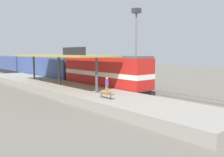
# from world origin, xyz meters

# --- Properties ---
(ground_plane) EXTENTS (120.00, 120.00, 0.00)m
(ground_plane) POSITION_xyz_m (2.00, 0.00, 0.00)
(ground_plane) COLOR #666056
(track_near) EXTENTS (3.20, 110.00, 0.16)m
(track_near) POSITION_xyz_m (0.00, 0.00, 0.03)
(track_near) COLOR #565249
(track_near) RESTS_ON ground
(track_far) EXTENTS (3.20, 110.00, 0.16)m
(track_far) POSITION_xyz_m (4.60, 0.00, 0.03)
(track_far) COLOR #565249
(track_far) RESTS_ON ground
(platform) EXTENTS (6.00, 44.00, 0.90)m
(platform) POSITION_xyz_m (-4.60, 0.00, 0.45)
(platform) COLOR gray
(platform) RESTS_ON ground
(station_canopy) EXTENTS (5.20, 18.00, 4.70)m
(station_canopy) POSITION_xyz_m (-4.60, -0.09, 4.53)
(station_canopy) COLOR #47474C
(station_canopy) RESTS_ON platform
(platform_bench) EXTENTS (0.44, 1.70, 0.50)m
(platform_bench) POSITION_xyz_m (-6.00, -11.24, 1.34)
(platform_bench) COLOR #333338
(platform_bench) RESTS_ON platform
(locomotive) EXTENTS (2.93, 14.43, 4.44)m
(locomotive) POSITION_xyz_m (0.00, -3.46, 2.41)
(locomotive) COLOR #28282D
(locomotive) RESTS_ON track_near
(passenger_carriage_front) EXTENTS (2.90, 20.00, 4.24)m
(passenger_carriage_front) POSITION_xyz_m (0.00, 14.54, 2.31)
(passenger_carriage_front) COLOR #28282D
(passenger_carriage_front) RESTS_ON track_near
(passenger_carriage_rear) EXTENTS (2.90, 20.00, 4.24)m
(passenger_carriage_rear) POSITION_xyz_m (0.00, 35.34, 2.31)
(passenger_carriage_rear) COLOR #28282D
(passenger_carriage_rear) RESTS_ON track_near
(freight_car) EXTENTS (2.80, 12.00, 3.54)m
(freight_car) POSITION_xyz_m (4.60, -0.92, 1.97)
(freight_car) COLOR #28282D
(freight_car) RESTS_ON track_far
(light_mast) EXTENTS (1.10, 1.10, 11.70)m
(light_mast) POSITION_xyz_m (7.80, -1.69, 8.40)
(light_mast) COLOR slate
(light_mast) RESTS_ON ground
(person_waiting) EXTENTS (0.34, 0.34, 1.71)m
(person_waiting) POSITION_xyz_m (-4.76, -9.86, 1.85)
(person_waiting) COLOR olive
(person_waiting) RESTS_ON platform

